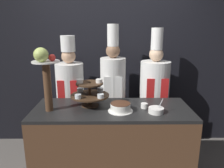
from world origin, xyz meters
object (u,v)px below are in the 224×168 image
at_px(fruit_pedestal, 45,70).
at_px(chef_center_right, 154,91).
at_px(tiered_stand, 90,93).
at_px(chef_left, 70,92).
at_px(cake_round, 120,107).
at_px(serving_bowl_near, 156,110).
at_px(cup_white, 144,106).
at_px(chef_center_left, 113,88).

bearing_deg(fruit_pedestal, chef_center_right, 29.88).
xyz_separation_m(tiered_stand, chef_left, (-0.33, 0.58, -0.16)).
relative_size(cake_round, chef_center_right, 0.15).
xyz_separation_m(fruit_pedestal, cake_round, (0.77, -0.01, -0.41)).
xyz_separation_m(cake_round, serving_bowl_near, (0.37, -0.05, -0.02)).
relative_size(cup_white, serving_bowl_near, 0.46).
xyz_separation_m(fruit_pedestal, chef_center_left, (0.70, 0.74, -0.41)).
bearing_deg(chef_center_right, chef_center_left, -180.00).
bearing_deg(chef_center_right, cup_white, -110.33).
distance_m(tiered_stand, cup_white, 0.63).
xyz_separation_m(serving_bowl_near, chef_center_left, (-0.44, 0.79, 0.02)).
bearing_deg(cup_white, cake_round, -161.32).
bearing_deg(cup_white, chef_center_right, 69.67).
xyz_separation_m(serving_bowl_near, chef_left, (-1.04, 0.79, -0.03)).
distance_m(fruit_pedestal, cup_white, 1.13).
bearing_deg(cake_round, chef_left, 131.87).
xyz_separation_m(cup_white, chef_left, (-0.94, 0.65, -0.03)).
relative_size(cake_round, serving_bowl_near, 1.66).
bearing_deg(chef_center_left, cup_white, -62.61).
bearing_deg(chef_center_left, serving_bowl_near, -60.75).
bearing_deg(cake_round, fruit_pedestal, 179.40).
height_order(serving_bowl_near, chef_center_right, chef_center_right).
bearing_deg(serving_bowl_near, cup_white, 127.24).
xyz_separation_m(fruit_pedestal, chef_left, (0.10, 0.74, -0.46)).
bearing_deg(chef_center_right, tiered_stand, -145.87).
distance_m(chef_left, chef_center_right, 1.18).
relative_size(cake_round, chef_left, 0.16).
xyz_separation_m(fruit_pedestal, cup_white, (1.04, 0.08, -0.42)).
height_order(cup_white, chef_center_right, chef_center_right).
distance_m(serving_bowl_near, chef_center_right, 0.80).
xyz_separation_m(tiered_stand, chef_center_right, (0.85, 0.58, -0.16)).
relative_size(tiered_stand, cup_white, 5.84).
bearing_deg(chef_center_right, serving_bowl_near, -99.93).
relative_size(tiered_stand, chef_center_left, 0.24).
bearing_deg(serving_bowl_near, chef_center_left, 119.25).
height_order(cake_round, chef_center_left, chef_center_left).
relative_size(chef_left, chef_center_left, 0.92).
height_order(cake_round, cup_white, cake_round).
xyz_separation_m(tiered_stand, cake_round, (0.34, -0.17, -0.11)).
height_order(cup_white, chef_center_left, chef_center_left).
height_order(cup_white, chef_left, chef_left).
bearing_deg(fruit_pedestal, tiered_stand, 20.43).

